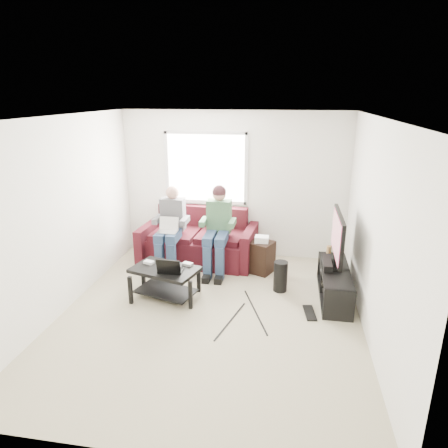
{
  "coord_description": "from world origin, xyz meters",
  "views": [
    {
      "loc": [
        0.97,
        -4.66,
        2.86
      ],
      "look_at": [
        0.1,
        0.6,
        1.11
      ],
      "focal_mm": 32.0,
      "sensor_mm": 36.0,
      "label": 1
    }
  ],
  "objects_px": {
    "tv": "(338,237)",
    "end_table": "(261,256)",
    "sofa": "(199,242)",
    "coffee_table": "(165,276)",
    "subwoofer": "(280,276)",
    "tv_stand": "(334,285)"
  },
  "relations": [
    {
      "from": "sofa",
      "to": "end_table",
      "type": "xyz_separation_m",
      "value": [
        1.13,
        -0.32,
        -0.05
      ]
    },
    {
      "from": "coffee_table",
      "to": "tv",
      "type": "distance_m",
      "value": 2.55
    },
    {
      "from": "coffee_table",
      "to": "tv_stand",
      "type": "xyz_separation_m",
      "value": [
        2.43,
        0.4,
        -0.14
      ]
    },
    {
      "from": "subwoofer",
      "to": "coffee_table",
      "type": "bearing_deg",
      "value": -163.52
    },
    {
      "from": "tv_stand",
      "to": "tv",
      "type": "xyz_separation_m",
      "value": [
        -0.0,
        0.1,
        0.71
      ]
    },
    {
      "from": "subwoofer",
      "to": "end_table",
      "type": "xyz_separation_m",
      "value": [
        -0.34,
        0.63,
        0.05
      ]
    },
    {
      "from": "coffee_table",
      "to": "end_table",
      "type": "relative_size",
      "value": 1.67
    },
    {
      "from": "tv",
      "to": "subwoofer",
      "type": "distance_m",
      "value": 1.03
    },
    {
      "from": "subwoofer",
      "to": "end_table",
      "type": "height_order",
      "value": "end_table"
    },
    {
      "from": "sofa",
      "to": "coffee_table",
      "type": "xyz_separation_m",
      "value": [
        -0.18,
        -1.43,
        0.01
      ]
    },
    {
      "from": "sofa",
      "to": "coffee_table",
      "type": "height_order",
      "value": "sofa"
    },
    {
      "from": "sofa",
      "to": "tv_stand",
      "type": "distance_m",
      "value": 2.48
    },
    {
      "from": "tv_stand",
      "to": "end_table",
      "type": "bearing_deg",
      "value": 147.71
    },
    {
      "from": "tv",
      "to": "tv_stand",
      "type": "bearing_deg",
      "value": -88.53
    },
    {
      "from": "sofa",
      "to": "end_table",
      "type": "bearing_deg",
      "value": -15.79
    },
    {
      "from": "tv",
      "to": "end_table",
      "type": "bearing_deg",
      "value": 151.45
    },
    {
      "from": "subwoofer",
      "to": "end_table",
      "type": "distance_m",
      "value": 0.71
    },
    {
      "from": "tv_stand",
      "to": "end_table",
      "type": "distance_m",
      "value": 1.33
    },
    {
      "from": "coffee_table",
      "to": "subwoofer",
      "type": "bearing_deg",
      "value": 16.48
    },
    {
      "from": "end_table",
      "to": "subwoofer",
      "type": "bearing_deg",
      "value": -61.51
    },
    {
      "from": "tv",
      "to": "subwoofer",
      "type": "height_order",
      "value": "tv"
    },
    {
      "from": "end_table",
      "to": "sofa",
      "type": "bearing_deg",
      "value": 164.21
    }
  ]
}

